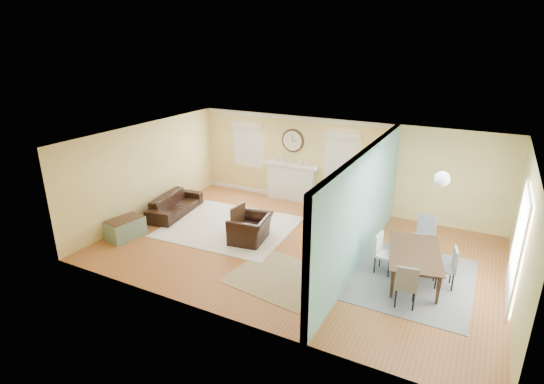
% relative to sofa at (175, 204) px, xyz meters
% --- Properties ---
extents(floor, '(9.00, 9.00, 0.00)m').
position_rel_sofa_xyz_m(floor, '(3.93, -0.35, -0.28)').
color(floor, '#9C5426').
rests_on(floor, ground).
extents(wall_back, '(9.00, 0.02, 2.60)m').
position_rel_sofa_xyz_m(wall_back, '(3.93, 2.65, 1.02)').
color(wall_back, tan).
rests_on(wall_back, ground).
extents(wall_front, '(9.00, 0.02, 2.60)m').
position_rel_sofa_xyz_m(wall_front, '(3.93, -3.35, 1.02)').
color(wall_front, tan).
rests_on(wall_front, ground).
extents(wall_left, '(0.02, 6.00, 2.60)m').
position_rel_sofa_xyz_m(wall_left, '(-0.57, -0.35, 1.02)').
color(wall_left, tan).
rests_on(wall_left, ground).
extents(wall_right, '(0.02, 6.00, 2.60)m').
position_rel_sofa_xyz_m(wall_right, '(8.43, -0.35, 1.02)').
color(wall_right, tan).
rests_on(wall_right, ground).
extents(ceiling, '(9.00, 6.00, 0.02)m').
position_rel_sofa_xyz_m(ceiling, '(3.93, -0.35, 2.32)').
color(ceiling, white).
rests_on(ceiling, wall_back).
extents(partition, '(0.17, 6.00, 2.60)m').
position_rel_sofa_xyz_m(partition, '(5.44, -0.07, 1.08)').
color(partition, tan).
rests_on(partition, ground).
extents(fireplace, '(1.70, 0.30, 1.17)m').
position_rel_sofa_xyz_m(fireplace, '(2.43, 2.53, 0.32)').
color(fireplace, white).
rests_on(fireplace, ground).
extents(wall_clock, '(0.70, 0.07, 0.70)m').
position_rel_sofa_xyz_m(wall_clock, '(2.43, 2.62, 1.57)').
color(wall_clock, '#47301C').
rests_on(wall_clock, wall_back).
extents(window_left, '(1.05, 0.13, 1.42)m').
position_rel_sofa_xyz_m(window_left, '(0.88, 2.60, 1.38)').
color(window_left, white).
rests_on(window_left, wall_back).
extents(window_right, '(1.05, 0.13, 1.42)m').
position_rel_sofa_xyz_m(window_right, '(3.98, 2.60, 1.38)').
color(window_right, white).
rests_on(window_right, wall_back).
extents(french_doors, '(0.06, 1.70, 2.20)m').
position_rel_sofa_xyz_m(french_doors, '(8.38, -0.35, 0.82)').
color(french_doors, white).
rests_on(french_doors, ground).
extents(pendant, '(0.30, 0.30, 0.55)m').
position_rel_sofa_xyz_m(pendant, '(6.93, -0.35, 1.92)').
color(pendant, gold).
rests_on(pendant, ceiling).
extents(rug_cream, '(3.40, 2.99, 0.02)m').
position_rel_sofa_xyz_m(rug_cream, '(1.85, -0.05, -0.27)').
color(rug_cream, '#EDE5C9').
rests_on(rug_cream, floor).
extents(rug_jute, '(2.35, 2.01, 0.01)m').
position_rel_sofa_xyz_m(rug_jute, '(4.27, -1.69, -0.28)').
color(rug_jute, tan).
rests_on(rug_jute, floor).
extents(rug_grey, '(2.31, 2.88, 0.01)m').
position_rel_sofa_xyz_m(rug_grey, '(6.66, -0.47, -0.28)').
color(rug_grey, slate).
rests_on(rug_grey, floor).
extents(sofa, '(1.04, 2.02, 0.56)m').
position_rel_sofa_xyz_m(sofa, '(0.00, 0.00, 0.00)').
color(sofa, black).
rests_on(sofa, floor).
extents(eames_chair, '(1.03, 1.14, 0.66)m').
position_rel_sofa_xyz_m(eames_chair, '(2.77, -0.49, 0.05)').
color(eames_chair, black).
rests_on(eames_chair, floor).
extents(green_chair, '(0.93, 0.95, 0.70)m').
position_rel_sofa_xyz_m(green_chair, '(3.87, 1.97, 0.07)').
color(green_chair, '#01622E').
rests_on(green_chair, floor).
extents(trunk, '(0.68, 0.96, 0.51)m').
position_rel_sofa_xyz_m(trunk, '(-0.10, -1.78, -0.03)').
color(trunk, slate).
rests_on(trunk, floor).
extents(credenza, '(0.48, 1.42, 0.80)m').
position_rel_sofa_xyz_m(credenza, '(5.12, 0.96, 0.12)').
color(credenza, olive).
rests_on(credenza, floor).
extents(tv, '(0.27, 1.10, 0.63)m').
position_rel_sofa_xyz_m(tv, '(5.10, 0.96, 0.83)').
color(tv, black).
rests_on(tv, credenza).
extents(garden_stool, '(0.36, 0.36, 0.53)m').
position_rel_sofa_xyz_m(garden_stool, '(5.11, 0.01, -0.02)').
color(garden_stool, white).
rests_on(garden_stool, floor).
extents(potted_plant, '(0.39, 0.43, 0.43)m').
position_rel_sofa_xyz_m(potted_plant, '(5.11, 0.01, 0.46)').
color(potted_plant, '#337F33').
rests_on(potted_plant, garden_stool).
extents(dining_table, '(1.37, 1.98, 0.63)m').
position_rel_sofa_xyz_m(dining_table, '(6.66, -0.47, 0.03)').
color(dining_table, '#47301C').
rests_on(dining_table, floor).
extents(dining_chair_n, '(0.50, 0.50, 0.97)m').
position_rel_sofa_xyz_m(dining_chair_n, '(6.61, 0.67, 0.29)').
color(dining_chair_n, slate).
rests_on(dining_chair_n, floor).
extents(dining_chair_s, '(0.45, 0.45, 0.88)m').
position_rel_sofa_xyz_m(dining_chair_s, '(6.67, -1.48, 0.23)').
color(dining_chair_s, slate).
rests_on(dining_chair_s, floor).
extents(dining_chair_w, '(0.42, 0.42, 0.86)m').
position_rel_sofa_xyz_m(dining_chair_w, '(6.04, -0.46, 0.22)').
color(dining_chair_w, white).
rests_on(dining_chair_w, floor).
extents(dining_chair_e, '(0.45, 0.45, 0.86)m').
position_rel_sofa_xyz_m(dining_chair_e, '(7.22, -0.47, 0.22)').
color(dining_chair_e, slate).
rests_on(dining_chair_e, floor).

